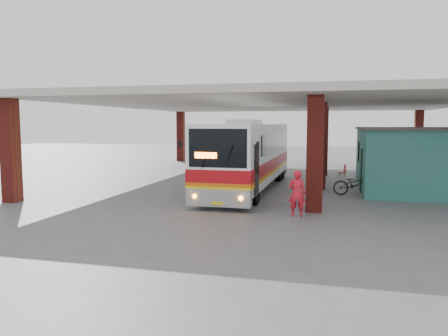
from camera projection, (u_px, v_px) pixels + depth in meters
name	position (u px, v px, depth m)	size (l,w,h in m)	color
ground	(250.00, 196.00, 20.07)	(90.00, 90.00, 0.00)	#515154
brick_columns	(293.00, 144.00, 24.32)	(20.10, 21.60, 4.35)	maroon
canopy_roof	(280.00, 103.00, 25.76)	(21.00, 23.00, 0.30)	beige
shop_building	(412.00, 158.00, 21.94)	(5.20, 8.20, 3.11)	#2F7677
coach_bus	(249.00, 155.00, 21.81)	(2.59, 12.01, 3.49)	white
motorcycle	(356.00, 184.00, 20.03)	(0.71, 2.04, 1.07)	black
pedestrian	(297.00, 193.00, 15.50)	(0.61, 0.40, 1.67)	red
red_chair	(343.00, 171.00, 27.55)	(0.46, 0.46, 0.74)	#B32113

